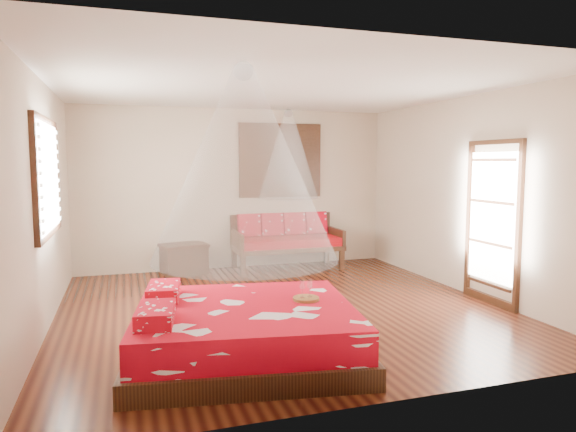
{
  "coord_description": "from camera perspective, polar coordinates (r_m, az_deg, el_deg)",
  "views": [
    {
      "loc": [
        -1.88,
        -6.17,
        1.87
      ],
      "look_at": [
        0.2,
        0.36,
        1.15
      ],
      "focal_mm": 32.0,
      "sensor_mm": 36.0,
      "label": 1
    }
  ],
  "objects": [
    {
      "name": "room",
      "position": [
        6.47,
        -0.7,
        1.83
      ],
      "size": [
        5.54,
        5.54,
        2.84
      ],
      "color": "black",
      "rests_on": "ground"
    },
    {
      "name": "bed",
      "position": [
        5.07,
        -4.93,
        -12.62
      ],
      "size": [
        2.41,
        2.24,
        0.64
      ],
      "rotation": [
        0.0,
        0.0,
        -0.15
      ],
      "color": "black",
      "rests_on": "floor"
    },
    {
      "name": "daybed",
      "position": [
        9.07,
        -0.22,
        -2.55
      ],
      "size": [
        1.88,
        0.84,
        0.97
      ],
      "color": "black",
      "rests_on": "floor"
    },
    {
      "name": "storage_chest",
      "position": [
        8.81,
        -11.49,
        -4.66
      ],
      "size": [
        0.83,
        0.68,
        0.51
      ],
      "rotation": [
        0.0,
        0.0,
        0.21
      ],
      "color": "black",
      "rests_on": "floor"
    },
    {
      "name": "shutter_panel",
      "position": [
        9.28,
        -0.84,
        6.19
      ],
      "size": [
        1.52,
        0.06,
        1.32
      ],
      "color": "black",
      "rests_on": "wall_back"
    },
    {
      "name": "window_left",
      "position": [
        6.42,
        -25.12,
        3.92
      ],
      "size": [
        0.1,
        1.74,
        1.34
      ],
      "color": "black",
      "rests_on": "wall_left"
    },
    {
      "name": "glazed_door",
      "position": [
        7.27,
        21.74,
        -0.76
      ],
      "size": [
        0.08,
        1.02,
        2.16
      ],
      "color": "black",
      "rests_on": "floor"
    },
    {
      "name": "wine_tray",
      "position": [
        5.17,
        2.02,
        -8.71
      ],
      "size": [
        0.26,
        0.26,
        0.21
      ],
      "rotation": [
        0.0,
        0.0,
        0.08
      ],
      "color": "brown",
      "rests_on": "bed"
    },
    {
      "name": "mosquito_net_main",
      "position": [
        4.81,
        -4.87,
        5.74
      ],
      "size": [
        1.76,
        1.76,
        1.8
      ],
      "primitive_type": "cone",
      "color": "white",
      "rests_on": "ceiling"
    },
    {
      "name": "mosquito_net_daybed",
      "position": [
        8.84,
        0.04,
        6.84
      ],
      "size": [
        1.02,
        1.02,
        1.5
      ],
      "primitive_type": "cone",
      "color": "white",
      "rests_on": "ceiling"
    }
  ]
}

